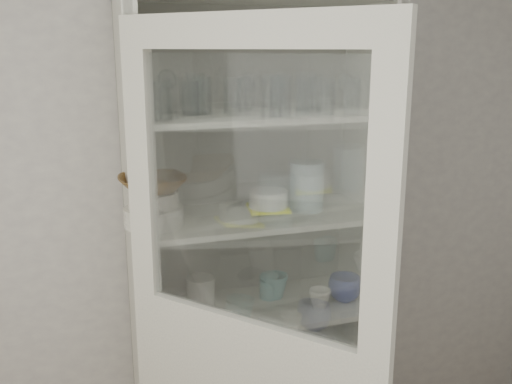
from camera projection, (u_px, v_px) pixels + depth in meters
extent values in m
cube|color=#A9A6A2|center=(195.00, 194.00, 2.42)|extent=(3.60, 0.02, 2.60)
cube|color=beige|center=(136.00, 276.00, 2.19)|extent=(0.03, 0.45, 2.10)
cube|color=beige|center=(362.00, 250.00, 2.48)|extent=(0.03, 0.45, 2.10)
cube|color=gray|center=(241.00, 246.00, 2.53)|extent=(1.00, 0.03, 2.10)
cube|color=silver|center=(257.00, 309.00, 2.37)|extent=(0.94, 0.42, 0.02)
cube|color=silver|center=(257.00, 217.00, 2.27)|extent=(0.94, 0.42, 0.02)
cube|color=silver|center=(257.00, 116.00, 2.17)|extent=(0.94, 0.42, 0.02)
cube|color=beige|center=(247.00, 30.00, 1.53)|extent=(0.62, 0.71, 0.10)
cube|color=beige|center=(142.00, 176.00, 1.84)|extent=(0.09, 0.09, 0.80)
cube|color=beige|center=(384.00, 213.00, 1.43)|extent=(0.09, 0.09, 0.80)
cube|color=silver|center=(248.00, 192.00, 1.64)|extent=(0.48, 0.56, 0.78)
cylinder|color=silver|center=(151.00, 100.00, 1.95)|extent=(0.09, 0.09, 0.14)
cylinder|color=silver|center=(162.00, 101.00, 1.94)|extent=(0.08, 0.08, 0.14)
cylinder|color=silver|center=(272.00, 96.00, 2.04)|extent=(0.08, 0.08, 0.15)
cylinder|color=silver|center=(281.00, 96.00, 2.06)|extent=(0.09, 0.09, 0.15)
cylinder|color=silver|center=(326.00, 96.00, 2.11)|extent=(0.08, 0.08, 0.13)
cylinder|color=silver|center=(305.00, 97.00, 2.07)|extent=(0.07, 0.07, 0.13)
cylinder|color=silver|center=(352.00, 97.00, 2.12)|extent=(0.07, 0.07, 0.13)
cylinder|color=silver|center=(191.00, 98.00, 2.09)|extent=(0.08, 0.08, 0.12)
cylinder|color=silver|center=(202.00, 95.00, 2.12)|extent=(0.08, 0.08, 0.14)
cylinder|color=silver|center=(195.00, 94.00, 2.11)|extent=(0.09, 0.09, 0.15)
cylinder|color=silver|center=(233.00, 96.00, 2.12)|extent=(0.08, 0.08, 0.13)
cylinder|color=silver|center=(306.00, 92.00, 2.23)|extent=(0.09, 0.09, 0.15)
cylinder|color=silver|center=(154.00, 216.00, 2.12)|extent=(0.22, 0.22, 0.07)
cylinder|color=silver|center=(153.00, 202.00, 2.23)|extent=(0.19, 0.19, 0.11)
cylinder|color=beige|center=(153.00, 199.00, 2.10)|extent=(0.24, 0.24, 0.06)
imported|color=brown|center=(153.00, 184.00, 2.09)|extent=(0.26, 0.26, 0.06)
cylinder|color=silver|center=(268.00, 212.00, 2.26)|extent=(0.44, 0.44, 0.02)
cube|color=#FFF210|center=(268.00, 208.00, 2.26)|extent=(0.18, 0.18, 0.01)
cylinder|color=silver|center=(268.00, 199.00, 2.25)|extent=(0.20, 0.20, 0.07)
cylinder|color=silver|center=(307.00, 186.00, 2.30)|extent=(0.14, 0.14, 0.20)
imported|color=navy|center=(345.00, 288.00, 2.41)|extent=(0.18, 0.18, 0.11)
imported|color=teal|center=(275.00, 286.00, 2.44)|extent=(0.14, 0.14, 0.10)
imported|color=silver|center=(320.00, 299.00, 2.34)|extent=(0.11, 0.11, 0.08)
cylinder|color=teal|center=(269.00, 289.00, 2.44)|extent=(0.08, 0.08, 0.08)
ellipsoid|color=teal|center=(269.00, 278.00, 2.43)|extent=(0.08, 0.08, 0.02)
cylinder|color=silver|center=(190.00, 315.00, 2.24)|extent=(0.11, 0.11, 0.04)
cylinder|color=silver|center=(201.00, 293.00, 2.33)|extent=(0.13, 0.13, 0.14)
cube|color=gray|center=(305.00, 380.00, 2.50)|extent=(0.19, 0.14, 0.06)
cylinder|color=silver|center=(314.00, 94.00, 2.18)|extent=(0.07, 0.07, 0.14)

